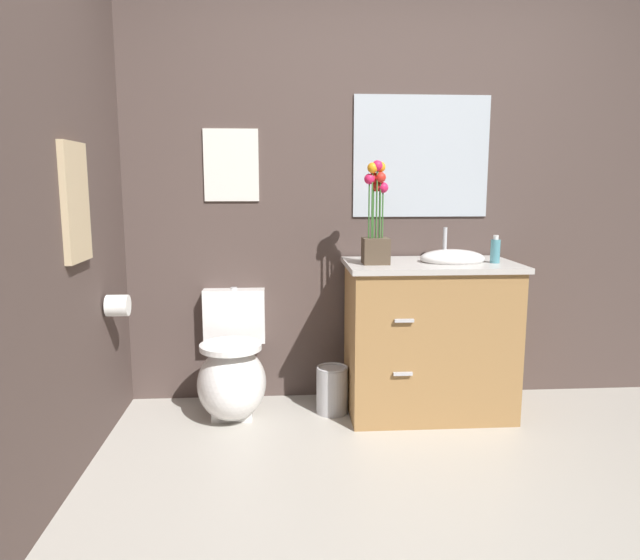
# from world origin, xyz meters

# --- Properties ---
(ground_plane) EXTENTS (9.94, 9.94, 0.00)m
(ground_plane) POSITION_xyz_m (0.00, 0.00, 0.00)
(ground_plane) COLOR #B2ADA3
(wall_back) EXTENTS (4.64, 0.05, 2.50)m
(wall_back) POSITION_xyz_m (0.20, 1.58, 1.25)
(wall_back) COLOR #4C3D38
(wall_back) RESTS_ON ground_plane
(wall_left) EXTENTS (0.05, 4.35, 2.50)m
(wall_left) POSITION_xyz_m (-1.52, 0.47, 1.25)
(wall_left) COLOR #4C3D38
(wall_left) RESTS_ON ground_plane
(toilet) EXTENTS (0.38, 0.59, 0.69)m
(toilet) POSITION_xyz_m (-0.86, 1.28, 0.24)
(toilet) COLOR white
(toilet) RESTS_ON ground_plane
(vanity_cabinet) EXTENTS (0.94, 0.56, 1.05)m
(vanity_cabinet) POSITION_xyz_m (0.25, 1.25, 0.44)
(vanity_cabinet) COLOR #9E7242
(vanity_cabinet) RESTS_ON ground_plane
(flower_vase) EXTENTS (0.14, 0.14, 0.55)m
(flower_vase) POSITION_xyz_m (-0.07, 1.21, 1.07)
(flower_vase) COLOR #4C3D2D
(flower_vase) RESTS_ON vanity_cabinet
(soap_bottle) EXTENTS (0.05, 0.05, 0.15)m
(soap_bottle) POSITION_xyz_m (0.58, 1.20, 0.93)
(soap_bottle) COLOR teal
(soap_bottle) RESTS_ON vanity_cabinet
(trash_bin) EXTENTS (0.18, 0.18, 0.27)m
(trash_bin) POSITION_xyz_m (-0.30, 1.27, 0.14)
(trash_bin) COLOR #B7B7BC
(trash_bin) RESTS_ON ground_plane
(wall_poster) EXTENTS (0.31, 0.01, 0.41)m
(wall_poster) POSITION_xyz_m (-0.86, 1.55, 1.40)
(wall_poster) COLOR silver
(wall_mirror) EXTENTS (0.80, 0.01, 0.70)m
(wall_mirror) POSITION_xyz_m (0.24, 1.55, 1.45)
(wall_mirror) COLOR #B2BCC6
(hanging_towel) EXTENTS (0.03, 0.28, 0.52)m
(hanging_towel) POSITION_xyz_m (-1.48, 0.72, 1.22)
(hanging_towel) COLOR tan
(toilet_paper_roll) EXTENTS (0.11, 0.11, 0.11)m
(toilet_paper_roll) POSITION_xyz_m (-1.42, 1.08, 0.68)
(toilet_paper_roll) COLOR white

